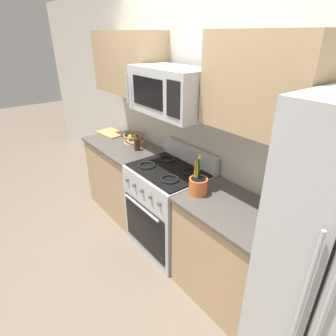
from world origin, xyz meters
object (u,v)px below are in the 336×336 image
(fruit_basket, at_px, (134,138))
(bottle_soy, at_px, (137,143))
(range_oven, at_px, (169,208))
(microwave, at_px, (171,91))
(utensil_crock, at_px, (198,185))
(cutting_board, at_px, (111,133))

(fruit_basket, relative_size, bottle_soy, 1.37)
(range_oven, xyz_separation_m, fruit_basket, (-0.89, 0.15, 0.49))
(microwave, distance_m, utensil_crock, 0.84)
(range_oven, xyz_separation_m, utensil_crock, (0.49, -0.07, 0.52))
(cutting_board, bearing_deg, utensil_crock, -4.50)
(microwave, height_order, cutting_board, microwave)
(fruit_basket, xyz_separation_m, bottle_soy, (0.26, -0.11, 0.03))
(range_oven, xyz_separation_m, bottle_soy, (-0.63, 0.04, 0.52))
(range_oven, bearing_deg, cutting_board, 176.88)
(fruit_basket, distance_m, bottle_soy, 0.28)
(fruit_basket, bearing_deg, microwave, -7.94)
(utensil_crock, bearing_deg, microwave, 168.72)
(range_oven, relative_size, microwave, 1.41)
(utensil_crock, xyz_separation_m, cutting_board, (-1.82, 0.14, -0.07))
(utensil_crock, distance_m, cutting_board, 1.83)
(utensil_crock, bearing_deg, range_oven, 171.71)
(microwave, distance_m, fruit_basket, 1.14)
(range_oven, xyz_separation_m, microwave, (-0.00, 0.03, 1.19))
(range_oven, height_order, fruit_basket, range_oven)
(cutting_board, xyz_separation_m, bottle_soy, (0.70, -0.03, 0.08))
(utensil_crock, bearing_deg, bottle_soy, 174.41)
(cutting_board, relative_size, bottle_soy, 2.04)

